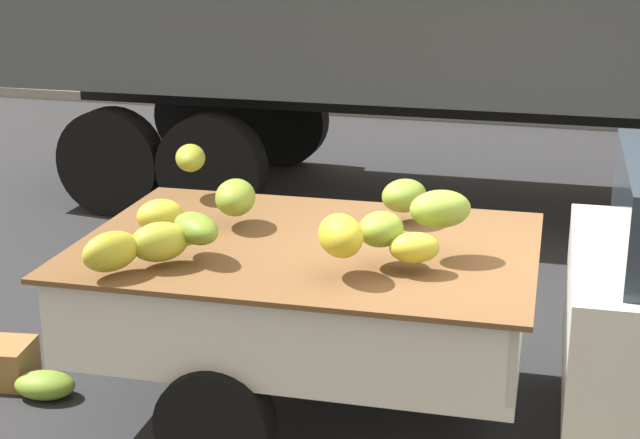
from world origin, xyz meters
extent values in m
plane|color=#28282B|center=(0.00, 0.00, 0.00)|extent=(220.00, 220.00, 0.00)
cube|color=gray|center=(0.00, 9.16, 0.08)|extent=(80.00, 0.80, 0.16)
cube|color=silver|center=(-1.15, -0.15, 0.58)|extent=(2.61, 1.85, 0.08)
cube|color=silver|center=(-1.19, 0.70, 0.84)|extent=(2.54, 0.15, 0.44)
cube|color=silver|center=(-1.12, -1.00, 0.84)|extent=(2.54, 0.15, 0.44)
cube|color=silver|center=(0.09, -0.10, 0.84)|extent=(0.12, 1.75, 0.44)
cube|color=silver|center=(-2.40, -0.20, 0.84)|extent=(0.12, 1.75, 0.44)
cube|color=#B21914|center=(-1.19, 0.73, 0.80)|extent=(2.44, 0.11, 0.07)
cube|color=brown|center=(-1.15, -0.15, 1.07)|extent=(2.73, 1.97, 0.03)
ellipsoid|color=olive|center=(-2.19, 0.56, 1.36)|extent=(0.32, 0.40, 0.17)
ellipsoid|color=olive|center=(-0.69, 0.39, 1.26)|extent=(0.36, 0.39, 0.20)
ellipsoid|color=olive|center=(-1.68, 0.04, 1.27)|extent=(0.34, 0.42, 0.22)
ellipsoid|color=olive|center=(-0.37, -0.20, 1.37)|extent=(0.43, 0.40, 0.21)
ellipsoid|color=gold|center=(-0.83, -0.64, 1.32)|extent=(0.37, 0.41, 0.23)
ellipsoid|color=olive|center=(-1.67, -0.59, 1.27)|extent=(0.42, 0.41, 0.16)
ellipsoid|color=#ACB332|center=(-1.82, -0.75, 1.23)|extent=(0.39, 0.39, 0.22)
ellipsoid|color=gold|center=(-0.46, -0.47, 1.23)|extent=(0.33, 0.29, 0.16)
ellipsoid|color=gold|center=(-2.00, -0.96, 1.22)|extent=(0.33, 0.38, 0.21)
ellipsoid|color=olive|center=(-0.66, -0.41, 1.30)|extent=(0.29, 0.33, 0.19)
ellipsoid|color=gold|center=(-2.02, -0.31, 1.23)|extent=(0.37, 0.37, 0.19)
cylinder|color=black|center=(-1.49, 0.68, 0.32)|extent=(0.65, 0.22, 0.64)
cylinder|color=black|center=(-1.42, -1.01, 0.32)|extent=(0.65, 0.22, 0.64)
cube|color=black|center=(0.40, 4.58, 1.10)|extent=(11.05, 0.60, 0.30)
cylinder|color=black|center=(-3.22, 5.71, 0.54)|extent=(1.09, 0.32, 1.08)
cylinder|color=black|center=(-3.18, 3.31, 0.54)|extent=(1.09, 0.32, 1.08)
cylinder|color=black|center=(-4.30, 5.69, 0.54)|extent=(1.09, 0.32, 1.08)
cylinder|color=black|center=(-4.26, 3.29, 0.54)|extent=(1.09, 0.32, 1.08)
ellipsoid|color=olive|center=(-2.80, -0.47, 0.09)|extent=(0.42, 0.31, 0.17)
camera|label=1|loc=(0.41, -5.36, 2.94)|focal=55.00mm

